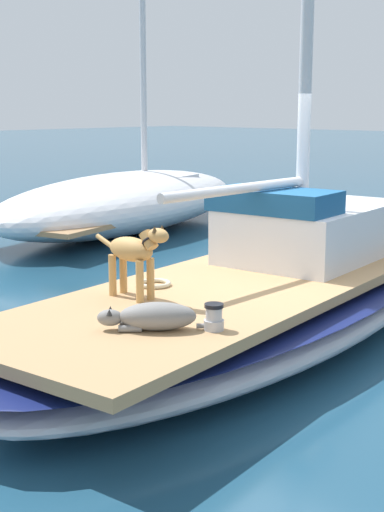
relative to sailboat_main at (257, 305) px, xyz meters
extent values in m
plane|color=navy|center=(0.00, 0.00, -0.34)|extent=(120.00, 120.00, 0.00)
ellipsoid|color=#B2B7C1|center=(0.00, 0.00, -0.06)|extent=(3.27, 7.43, 0.56)
ellipsoid|color=navy|center=(0.00, 0.00, 0.12)|extent=(3.29, 7.47, 0.08)
cube|color=tan|center=(0.00, 0.00, 0.27)|extent=(2.76, 6.81, 0.10)
cylinder|color=silver|center=(-0.10, -0.21, 1.22)|extent=(0.10, 2.20, 0.10)
cube|color=silver|center=(-0.13, 1.19, 0.62)|extent=(1.63, 2.34, 0.60)
cube|color=navy|center=(-0.13, 0.42, 1.04)|extent=(1.40, 0.84, 0.24)
ellipsoid|color=tan|center=(-0.29, -1.50, 0.77)|extent=(0.52, 0.22, 0.22)
cylinder|color=tan|center=(-0.11, -1.43, 0.51)|extent=(0.07, 0.07, 0.38)
cylinder|color=tan|center=(-0.11, -1.56, 0.51)|extent=(0.07, 0.07, 0.38)
cylinder|color=tan|center=(-0.47, -1.43, 0.51)|extent=(0.07, 0.07, 0.38)
cylinder|color=tan|center=(-0.47, -1.56, 0.51)|extent=(0.07, 0.07, 0.38)
cylinder|color=tan|center=(-0.06, -1.50, 0.88)|extent=(0.19, 0.11, 0.19)
ellipsoid|color=tan|center=(0.06, -1.50, 0.94)|extent=(0.22, 0.13, 0.13)
cone|color=#45331C|center=(0.06, -1.45, 1.00)|extent=(0.05, 0.05, 0.06)
cone|color=#45331C|center=(0.06, -1.54, 1.00)|extent=(0.05, 0.05, 0.06)
torus|color=black|center=(-0.06, -1.50, 0.88)|extent=(0.12, 0.14, 0.10)
cylinder|color=tan|center=(-0.65, -1.50, 0.80)|extent=(0.22, 0.04, 0.12)
ellipsoid|color=gray|center=(0.59, -2.03, 0.43)|extent=(0.61, 0.60, 0.22)
ellipsoid|color=gray|center=(0.33, -2.29, 0.42)|extent=(0.23, 0.23, 0.13)
cone|color=#2A2929|center=(0.36, -2.32, 0.48)|extent=(0.05, 0.05, 0.05)
cone|color=#2A2929|center=(0.30, -2.25, 0.48)|extent=(0.05, 0.05, 0.05)
cylinder|color=gray|center=(0.48, -2.22, 0.35)|extent=(0.17, 0.16, 0.06)
cylinder|color=gray|center=(0.40, -2.13, 0.35)|extent=(0.17, 0.16, 0.06)
cylinder|color=gray|center=(0.88, -1.76, 0.35)|extent=(0.16, 0.15, 0.04)
cylinder|color=#B7B7BC|center=(0.91, -1.73, 0.36)|extent=(0.16, 0.16, 0.08)
cylinder|color=#B7B7BC|center=(0.91, -1.73, 0.45)|extent=(0.13, 0.13, 0.10)
cylinder|color=black|center=(0.91, -1.73, 0.52)|extent=(0.15, 0.15, 0.03)
torus|color=beige|center=(-0.45, -1.05, 0.35)|extent=(0.32, 0.32, 0.04)
ellipsoid|color=white|center=(-6.01, 3.57, 0.22)|extent=(4.38, 7.47, 1.11)
cube|color=#A37A51|center=(-6.01, 3.57, 0.11)|extent=(3.67, 6.65, 0.08)
cube|color=silver|center=(-6.14, 4.08, 0.41)|extent=(1.99, 2.41, 0.52)
cube|color=navy|center=(-5.72, 2.38, 0.33)|extent=(1.85, 2.37, 0.36)
cylinder|color=silver|center=(-6.18, 4.25, 2.97)|extent=(0.12, 0.12, 5.70)
camera|label=1|loc=(4.52, -5.86, 2.03)|focal=51.54mm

